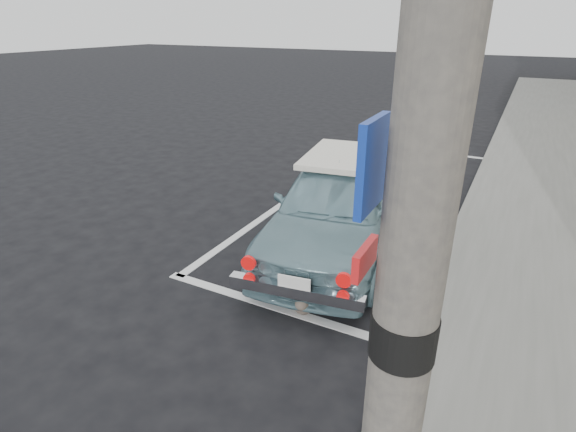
% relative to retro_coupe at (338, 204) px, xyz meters
% --- Properties ---
extents(ground, '(80.00, 80.00, 0.00)m').
position_rel_retro_coupe_xyz_m(ground, '(-0.47, -1.10, -0.62)').
color(ground, black).
rests_on(ground, ground).
extents(sidewalk, '(2.80, 40.00, 0.15)m').
position_rel_retro_coupe_xyz_m(sidewalk, '(2.73, 0.90, -0.55)').
color(sidewalk, slate).
rests_on(sidewalk, ground).
extents(pline_rear, '(3.00, 0.12, 0.01)m').
position_rel_retro_coupe_xyz_m(pline_rear, '(0.03, -1.60, -0.62)').
color(pline_rear, silver).
rests_on(pline_rear, ground).
extents(pline_front, '(3.00, 0.12, 0.01)m').
position_rel_retro_coupe_xyz_m(pline_front, '(0.03, 5.40, -0.62)').
color(pline_front, silver).
rests_on(pline_front, ground).
extents(pline_side, '(0.12, 7.00, 0.01)m').
position_rel_retro_coupe_xyz_m(pline_side, '(-1.37, 1.90, -0.62)').
color(pline_side, silver).
rests_on(pline_side, ground).
extents(retro_coupe, '(1.97, 3.80, 1.23)m').
position_rel_retro_coupe_xyz_m(retro_coupe, '(0.00, 0.00, 0.00)').
color(retro_coupe, '#7198A4').
rests_on(retro_coupe, ground).
extents(cat, '(0.32, 0.53, 0.29)m').
position_rel_retro_coupe_xyz_m(cat, '(0.25, -1.52, -0.49)').
color(cat, '#6E5F54').
rests_on(cat, ground).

